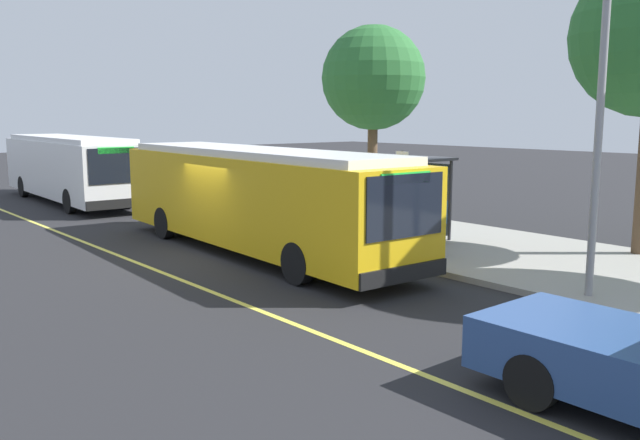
{
  "coord_description": "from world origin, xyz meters",
  "views": [
    {
      "loc": [
        16.15,
        -9.5,
        3.85
      ],
      "look_at": [
        3.16,
        1.25,
        1.22
      ],
      "focal_mm": 37.54,
      "sensor_mm": 36.0,
      "label": 1
    }
  ],
  "objects_px": {
    "transit_bus_main": "(255,196)",
    "waiting_bench": "(399,220)",
    "route_sign_post": "(402,188)",
    "pedestrian_commuter": "(439,219)",
    "transit_bus_second": "(70,166)"
  },
  "relations": [
    {
      "from": "transit_bus_main",
      "to": "waiting_bench",
      "type": "height_order",
      "value": "transit_bus_main"
    },
    {
      "from": "route_sign_post",
      "to": "pedestrian_commuter",
      "type": "xyz_separation_m",
      "value": [
        0.64,
        0.77,
        -0.84
      ]
    },
    {
      "from": "route_sign_post",
      "to": "pedestrian_commuter",
      "type": "distance_m",
      "value": 1.31
    },
    {
      "from": "route_sign_post",
      "to": "waiting_bench",
      "type": "bearing_deg",
      "value": 134.36
    },
    {
      "from": "waiting_bench",
      "to": "pedestrian_commuter",
      "type": "distance_m",
      "value": 3.2
    },
    {
      "from": "transit_bus_main",
      "to": "waiting_bench",
      "type": "relative_size",
      "value": 7.64
    },
    {
      "from": "transit_bus_second",
      "to": "pedestrian_commuter",
      "type": "bearing_deg",
      "value": 9.95
    },
    {
      "from": "transit_bus_second",
      "to": "route_sign_post",
      "type": "height_order",
      "value": "same"
    },
    {
      "from": "transit_bus_main",
      "to": "pedestrian_commuter",
      "type": "xyz_separation_m",
      "value": [
        4.0,
        3.17,
        -0.5
      ]
    },
    {
      "from": "waiting_bench",
      "to": "pedestrian_commuter",
      "type": "bearing_deg",
      "value": -27.19
    },
    {
      "from": "transit_bus_main",
      "to": "pedestrian_commuter",
      "type": "distance_m",
      "value": 5.13
    },
    {
      "from": "transit_bus_second",
      "to": "pedestrian_commuter",
      "type": "xyz_separation_m",
      "value": [
        18.61,
        3.26,
        -0.5
      ]
    },
    {
      "from": "transit_bus_main",
      "to": "transit_bus_second",
      "type": "bearing_deg",
      "value": -179.64
    },
    {
      "from": "waiting_bench",
      "to": "route_sign_post",
      "type": "height_order",
      "value": "route_sign_post"
    },
    {
      "from": "route_sign_post",
      "to": "pedestrian_commuter",
      "type": "bearing_deg",
      "value": 50.32
    }
  ]
}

